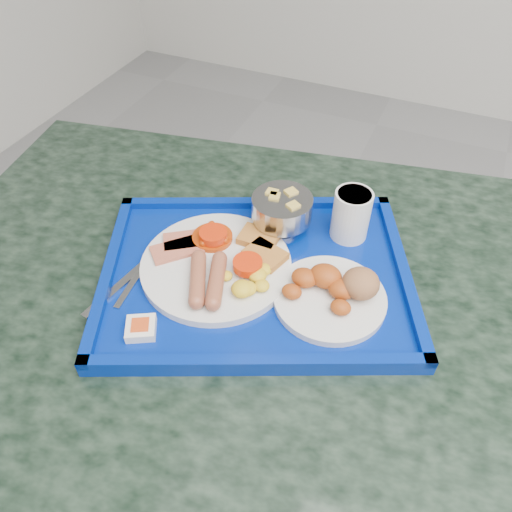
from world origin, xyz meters
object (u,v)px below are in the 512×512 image
Objects in this scene: bread_plate at (334,291)px; juice_cup at (351,213)px; main_plate at (220,264)px; fruit_bowl at (282,209)px; tray at (256,276)px; table at (271,360)px.

juice_cup is at bearing 97.56° from bread_plate.
fruit_bowl is at bearing 66.79° from main_plate.
juice_cup is (0.11, 0.15, 0.06)m from tray.
bread_plate is 1.94× the size of juice_cup.
bread_plate is (0.13, -0.00, 0.02)m from tray.
juice_cup reaches higher than bread_plate.
bread_plate reaches higher than tray.
fruit_bowl reaches higher than main_plate.
bread_plate reaches higher than main_plate.
main_plate reaches higher than table.
tray is at bearing 14.56° from main_plate.
main_plate reaches higher than tray.
table is 5.52× the size of main_plate.
juice_cup is at bearing 53.61° from tray.
fruit_bowl is (0.06, 0.13, 0.03)m from main_plate.
table is 12.96× the size of fruit_bowl.
tray reaches higher than table.
table is at bearing -17.59° from tray.
main_plate is at bearing -113.21° from fruit_bowl.
main_plate is at bearing -165.44° from tray.
main_plate is 0.15m from fruit_bowl.
table is 7.81× the size of bread_plate.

